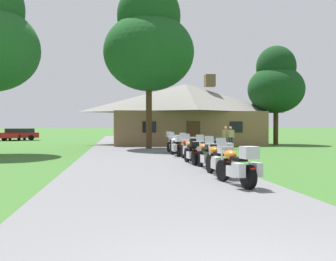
% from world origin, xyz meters
% --- Properties ---
extents(ground_plane, '(500.00, 500.00, 0.00)m').
position_xyz_m(ground_plane, '(0.00, 20.00, 0.00)').
color(ground_plane, '#386628').
extents(asphalt_driveway, '(6.40, 80.00, 0.06)m').
position_xyz_m(asphalt_driveway, '(0.00, 18.00, 0.03)').
color(asphalt_driveway, slate).
rests_on(asphalt_driveway, ground).
extents(motorcycle_orange_nearest_to_camera, '(1.00, 2.06, 1.30)m').
position_xyz_m(motorcycle_orange_nearest_to_camera, '(2.04, 6.45, 0.61)').
color(motorcycle_orange_nearest_to_camera, black).
rests_on(motorcycle_orange_nearest_to_camera, asphalt_driveway).
extents(motorcycle_orange_second_in_row, '(0.82, 2.08, 1.30)m').
position_xyz_m(motorcycle_orange_second_in_row, '(2.04, 8.40, 0.61)').
color(motorcycle_orange_second_in_row, black).
rests_on(motorcycle_orange_second_in_row, asphalt_driveway).
extents(motorcycle_orange_third_in_row, '(0.66, 2.08, 1.30)m').
position_xyz_m(motorcycle_orange_third_in_row, '(2.11, 10.53, 0.62)').
color(motorcycle_orange_third_in_row, black).
rests_on(motorcycle_orange_third_in_row, asphalt_driveway).
extents(motorcycle_orange_fourth_in_row, '(0.66, 2.08, 1.30)m').
position_xyz_m(motorcycle_orange_fourth_in_row, '(1.93, 12.52, 0.62)').
color(motorcycle_orange_fourth_in_row, black).
rests_on(motorcycle_orange_fourth_in_row, asphalt_driveway).
extents(motorcycle_red_fifth_in_row, '(0.85, 2.08, 1.30)m').
position_xyz_m(motorcycle_red_fifth_in_row, '(2.18, 14.49, 0.61)').
color(motorcycle_red_fifth_in_row, black).
rests_on(motorcycle_red_fifth_in_row, asphalt_driveway).
extents(motorcycle_white_sixth_in_row, '(0.88, 2.08, 1.30)m').
position_xyz_m(motorcycle_white_sixth_in_row, '(1.97, 16.90, 0.61)').
color(motorcycle_white_sixth_in_row, black).
rests_on(motorcycle_white_sixth_in_row, asphalt_driveway).
extents(motorcycle_silver_farthest_in_row, '(0.78, 2.07, 1.30)m').
position_xyz_m(motorcycle_silver_farthest_in_row, '(2.10, 19.01, 0.62)').
color(motorcycle_silver_farthest_in_row, black).
rests_on(motorcycle_silver_farthest_in_row, asphalt_driveway).
extents(stone_lodge, '(13.64, 8.06, 6.43)m').
position_xyz_m(stone_lodge, '(4.88, 30.36, 2.85)').
color(stone_lodge, brown).
rests_on(stone_lodge, ground).
extents(bystander_tan_shirt_near_lodge, '(0.55, 0.23, 1.67)m').
position_xyz_m(bystander_tan_shirt_near_lodge, '(6.97, 23.17, 0.93)').
color(bystander_tan_shirt_near_lodge, navy).
rests_on(bystander_tan_shirt_near_lodge, ground).
extents(bystander_tan_shirt_beside_signpost, '(0.55, 0.24, 1.67)m').
position_xyz_m(bystander_tan_shirt_beside_signpost, '(6.66, 23.42, 0.93)').
color(bystander_tan_shirt_beside_signpost, '#75664C').
rests_on(bystander_tan_shirt_beside_signpost, ground).
extents(tree_by_lodge_front, '(6.59, 6.59, 12.15)m').
position_xyz_m(tree_by_lodge_front, '(1.02, 23.85, 7.83)').
color(tree_by_lodge_front, '#422D19').
rests_on(tree_by_lodge_front, ground).
extents(tree_right_of_lodge, '(5.10, 5.10, 8.99)m').
position_xyz_m(tree_right_of_lodge, '(13.06, 29.11, 5.63)').
color(tree_right_of_lodge, '#422D19').
rests_on(tree_right_of_lodge, ground).
extents(parked_red_suv_far_left, '(4.91, 2.89, 1.40)m').
position_xyz_m(parked_red_suv_far_left, '(-12.74, 42.26, 0.78)').
color(parked_red_suv_far_left, maroon).
rests_on(parked_red_suv_far_left, ground).
extents(parked_red_sedan_far_left, '(1.93, 4.21, 1.20)m').
position_xyz_m(parked_red_sedan_far_left, '(-13.30, 42.59, 0.64)').
color(parked_red_sedan_far_left, maroon).
rests_on(parked_red_sedan_far_left, ground).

